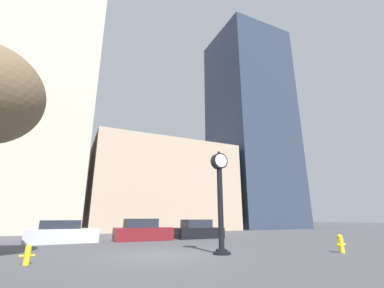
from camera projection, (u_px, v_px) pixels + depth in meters
name	position (u px, v px, depth m)	size (l,w,h in m)	color
ground_plane	(159.00, 256.00, 10.95)	(200.00, 200.00, 0.00)	#424247
building_tall_tower	(29.00, 96.00, 32.32)	(15.14, 12.00, 32.80)	#BCB29E
building_storefront_row	(161.00, 187.00, 36.66)	(19.15, 12.00, 11.63)	tan
building_glass_modern	(250.00, 125.00, 46.85)	(12.14, 12.00, 35.83)	#2D384C
street_clock	(220.00, 196.00, 11.97)	(0.76, 0.76, 4.69)	black
car_silver	(62.00, 233.00, 16.61)	(4.38, 1.94, 1.41)	#BCBCC1
car_maroon	(143.00, 231.00, 18.50)	(4.10, 1.75, 1.51)	maroon
car_black	(198.00, 230.00, 20.56)	(3.90, 1.90, 1.44)	black
fire_hydrant_near	(341.00, 243.00, 11.93)	(0.57, 0.25, 0.80)	yellow
fire_hydrant_far	(28.00, 254.00, 8.77)	(0.47, 0.20, 0.67)	yellow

